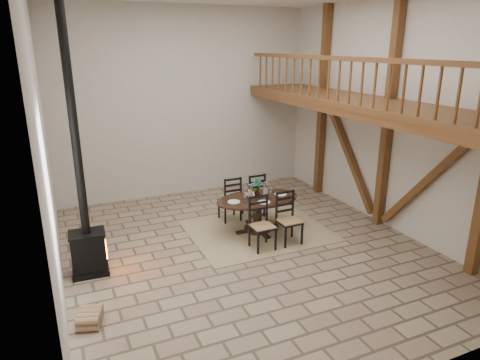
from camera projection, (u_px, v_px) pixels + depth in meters
name	position (u px, v px, depth m)	size (l,w,h in m)	color
ground	(247.00, 250.00, 8.75)	(8.00, 8.00, 0.00)	#9B8667
room_shell	(304.00, 98.00, 8.30)	(7.02, 8.02, 5.01)	beige
rug	(257.00, 230.00, 9.63)	(3.00, 2.50, 0.02)	tan
dining_table	(257.00, 212.00, 9.50)	(1.92, 2.13, 1.22)	black
wood_stove	(85.00, 216.00, 7.51)	(0.66, 0.52, 5.00)	black
log_basket	(90.00, 237.00, 8.94)	(0.46, 0.46, 0.38)	brown
log_stack	(90.00, 318.00, 6.38)	(0.45, 0.53, 0.22)	tan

